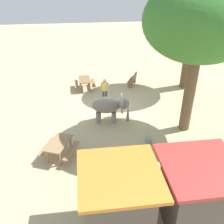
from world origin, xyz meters
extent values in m
plane|color=tan|center=(0.00, 0.00, 0.00)|extent=(60.00, 60.00, 0.00)
cylinder|color=gray|center=(0.11, 0.99, 0.33)|extent=(0.28, 0.28, 0.65)
cylinder|color=gray|center=(0.16, 1.44, 0.33)|extent=(0.28, 0.28, 0.65)
cylinder|color=gray|center=(0.99, 0.87, 0.33)|extent=(0.28, 0.28, 0.65)
cylinder|color=gray|center=(1.05, 1.32, 0.33)|extent=(0.28, 0.28, 0.65)
ellipsoid|color=gray|center=(0.58, 1.16, 1.04)|extent=(1.72, 1.02, 0.98)
sphere|color=gray|center=(-0.42, 1.28, 1.16)|extent=(0.69, 0.69, 0.69)
cone|color=gray|center=(-0.68, 1.31, 0.55)|extent=(0.22, 0.22, 1.09)
cube|color=gray|center=(-0.37, 0.81, 1.16)|extent=(0.16, 0.57, 0.52)
cube|color=gray|center=(-0.26, 1.72, 1.16)|extent=(0.16, 0.57, 0.52)
cylinder|color=#3F3833|center=(0.31, -1.28, 0.41)|extent=(0.14, 0.14, 0.82)
cylinder|color=#3F3833|center=(0.49, -1.29, 0.41)|extent=(0.14, 0.14, 0.82)
cylinder|color=tan|center=(0.40, -1.29, 1.11)|extent=(0.32, 0.32, 0.58)
sphere|color=tan|center=(0.40, -1.29, 1.51)|extent=(0.22, 0.22, 0.22)
cylinder|color=tan|center=(0.19, -1.27, 1.12)|extent=(0.09, 0.09, 0.55)
cylinder|color=tan|center=(0.61, -1.30, 1.12)|extent=(0.09, 0.09, 0.55)
cylinder|color=brown|center=(-3.65, 2.49, 2.15)|extent=(0.58, 0.58, 4.30)
ellipsoid|color=#387A2D|center=(-3.65, 2.49, 5.76)|extent=(5.39, 4.94, 3.82)
cylinder|color=brown|center=(-5.91, -2.99, 2.73)|extent=(0.88, 0.88, 5.45)
cube|color=olive|center=(-1.94, -3.78, 0.45)|extent=(0.96, 1.44, 0.06)
cube|color=olive|center=(-2.10, -3.71, 0.68)|extent=(0.65, 1.29, 0.40)
cube|color=olive|center=(-1.72, -3.31, 0.21)|extent=(0.36, 0.23, 0.42)
cube|color=olive|center=(-2.17, -4.26, 0.21)|extent=(0.36, 0.23, 0.42)
cube|color=#9E7A51|center=(3.12, 4.06, 0.75)|extent=(1.31, 1.69, 0.06)
cylinder|color=#9E7A51|center=(3.18, 3.38, 0.36)|extent=(0.10, 0.10, 0.72)
cylinder|color=#9E7A51|center=(2.59, 3.63, 0.36)|extent=(0.10, 0.10, 0.72)
cylinder|color=#9E7A51|center=(3.64, 4.49, 0.36)|extent=(0.10, 0.10, 0.72)
cylinder|color=#9E7A51|center=(3.05, 4.74, 0.36)|extent=(0.10, 0.10, 0.72)
cube|color=#9E7A51|center=(3.69, 3.82, 0.44)|extent=(0.80, 1.48, 0.05)
cube|color=#9E7A51|center=(2.54, 4.30, 0.44)|extent=(0.80, 1.48, 0.05)
cube|color=olive|center=(1.67, -3.53, 0.75)|extent=(0.86, 1.53, 0.06)
cylinder|color=olive|center=(1.32, -2.95, 0.36)|extent=(0.10, 0.10, 0.72)
cylinder|color=olive|center=(1.96, -2.92, 0.36)|extent=(0.10, 0.10, 0.72)
cylinder|color=olive|center=(1.37, -4.15, 0.36)|extent=(0.10, 0.10, 0.72)
cylinder|color=olive|center=(2.01, -4.12, 0.36)|extent=(0.10, 0.10, 0.72)
cube|color=olive|center=(1.05, -3.56, 0.44)|extent=(0.30, 1.51, 0.05)
cube|color=olive|center=(2.29, -3.51, 0.44)|extent=(0.30, 1.51, 0.05)
cube|color=#59514C|center=(-1.69, 8.20, 1.00)|extent=(2.00, 1.80, 2.00)
cube|color=#C63833|center=(-1.69, 8.20, 2.46)|extent=(2.50, 2.50, 0.12)
cylinder|color=gray|center=(-0.79, 9.01, 1.20)|extent=(0.10, 0.10, 2.40)
cylinder|color=gray|center=(-0.79, 7.39, 1.20)|extent=(0.10, 0.10, 2.40)
cylinder|color=gray|center=(-2.59, 7.39, 1.20)|extent=(0.10, 0.10, 2.40)
cube|color=#59514C|center=(0.91, 8.20, 1.00)|extent=(2.00, 1.80, 2.00)
cube|color=orange|center=(0.91, 8.20, 2.46)|extent=(2.50, 2.50, 0.12)
cylinder|color=gray|center=(1.81, 7.39, 1.20)|extent=(0.10, 0.10, 2.40)
cylinder|color=gray|center=(0.01, 9.01, 1.20)|extent=(0.10, 0.10, 2.40)
cylinder|color=gray|center=(0.01, 7.39, 1.20)|extent=(0.10, 0.10, 2.40)
cylinder|color=gray|center=(-1.35, 3.56, 0.16)|extent=(0.36, 0.36, 0.32)
camera|label=1|loc=(1.85, 13.69, 7.78)|focal=40.26mm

